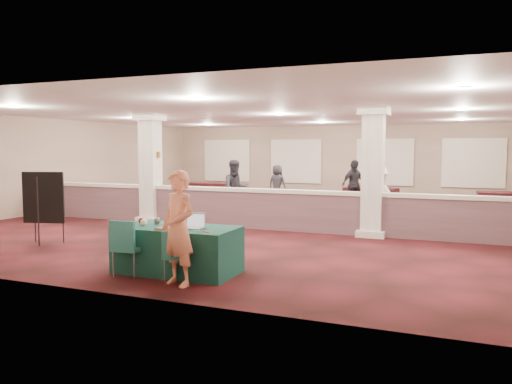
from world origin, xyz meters
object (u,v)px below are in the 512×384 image
at_px(far_table_front_left, 149,199).
at_px(far_table_back_right, 508,204).
at_px(near_table, 177,250).
at_px(easel_board, 43,198).
at_px(far_table_front_right, 500,217).
at_px(far_table_back_left, 208,191).
at_px(far_table_back_center, 371,198).
at_px(attendee_a, 236,189).
at_px(conf_chair_main, 177,252).
at_px(far_table_front_center, 326,211).
at_px(woman, 178,228).
at_px(attendee_d, 277,184).
at_px(attendee_b, 378,196).
at_px(attendee_c, 354,185).
at_px(conf_chair_side, 127,243).

distance_m(far_table_front_left, far_table_back_right, 12.19).
bearing_deg(far_table_back_right, far_table_front_left, -165.94).
xyz_separation_m(near_table, easel_board, (-4.20, 1.13, 0.65)).
bearing_deg(far_table_front_right, far_table_front_left, 178.25).
height_order(near_table, far_table_back_left, near_table).
bearing_deg(far_table_back_center, attendee_a, -129.42).
bearing_deg(far_table_front_right, far_table_back_center, 136.92).
xyz_separation_m(easel_board, far_table_back_right, (10.28, 9.36, -0.67)).
height_order(easel_board, attendee_a, attendee_a).
height_order(conf_chair_main, attendee_a, attendee_a).
relative_size(easel_board, far_table_front_left, 0.86).
bearing_deg(easel_board, far_table_back_right, 25.98).
distance_m(easel_board, far_table_front_right, 11.55).
relative_size(easel_board, far_table_front_center, 0.99).
relative_size(conf_chair_main, woman, 0.46).
bearing_deg(far_table_back_left, far_table_front_center, -36.64).
relative_size(attendee_a, attendee_d, 1.19).
bearing_deg(attendee_a, far_table_back_center, 10.73).
xyz_separation_m(near_table, far_table_front_left, (-5.74, 7.54, -0.02)).
distance_m(far_table_front_left, far_table_front_right, 11.36).
bearing_deg(far_table_back_center, far_table_back_left, 174.93).
distance_m(attendee_b, attendee_c, 4.03).
bearing_deg(attendee_a, conf_chair_main, -112.65).
height_order(easel_board, far_table_back_left, easel_board).
bearing_deg(conf_chair_side, far_table_front_left, 118.02).
relative_size(attendee_b, attendee_c, 0.96).
bearing_deg(far_table_back_left, attendee_c, -11.27).
bearing_deg(far_table_front_right, attendee_b, -167.56).
xyz_separation_m(near_table, far_table_back_left, (-5.48, 11.59, -0.05)).
relative_size(far_table_back_left, far_table_back_right, 0.92).
relative_size(near_table, far_table_back_right, 1.12).
relative_size(woman, attendee_b, 1.07).
height_order(conf_chair_main, woman, woman).
xyz_separation_m(easel_board, far_table_back_left, (-1.29, 10.45, -0.70)).
xyz_separation_m(near_table, attendee_b, (2.50, 6.50, 0.45)).
bearing_deg(near_table, far_table_back_center, 81.54).
bearing_deg(easel_board, far_table_front_right, 15.33).
height_order(far_table_back_right, attendee_d, attendee_d).
height_order(woman, attendee_d, woman).
relative_size(attendee_b, attendee_d, 1.12).
height_order(far_table_front_right, far_table_back_center, far_table_back_center).
height_order(far_table_front_center, attendee_a, attendee_a).
distance_m(far_table_front_center, attendee_c, 3.52).
height_order(woman, attendee_b, woman).
distance_m(conf_chair_main, far_table_back_left, 13.49).
relative_size(conf_chair_side, easel_board, 0.59).
height_order(far_table_front_center, attendee_d, attendee_d).
xyz_separation_m(conf_chair_main, far_table_front_right, (5.28, 7.77, -0.16)).
distance_m(far_table_back_center, attendee_d, 3.82).
distance_m(far_table_front_center, far_table_back_right, 6.33).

